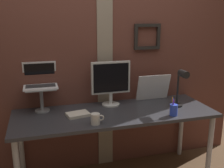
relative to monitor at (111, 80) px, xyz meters
name	(u,v)px	position (x,y,z in m)	size (l,w,h in m)	color
brick_wall_back	(99,44)	(-0.08, 0.18, 0.34)	(3.16, 0.16, 2.67)	brown
desk	(115,119)	(-0.02, -0.21, -0.33)	(1.90, 0.66, 0.73)	#333338
monitor	(111,80)	(0.00, 0.00, 0.00)	(0.40, 0.18, 0.45)	silver
laptop_stand	(41,95)	(-0.68, 0.00, -0.11)	(0.28, 0.22, 0.23)	gray
laptop	(40,80)	(-0.68, 0.06, 0.03)	(0.31, 0.25, 0.23)	white
whiteboard_panel	(153,87)	(0.49, 0.04, -0.12)	(0.36, 0.02, 0.29)	white
desk_lamp	(181,84)	(0.64, -0.26, -0.02)	(0.12, 0.20, 0.38)	black
pen_cup	(174,110)	(0.47, -0.44, -0.21)	(0.07, 0.07, 0.18)	blue
coffee_mug	(96,119)	(-0.26, -0.44, -0.22)	(0.12, 0.08, 0.09)	silver
paper_clutter_stack	(78,114)	(-0.37, -0.21, -0.25)	(0.20, 0.14, 0.03)	silver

